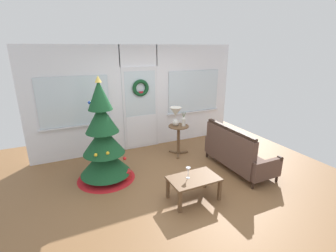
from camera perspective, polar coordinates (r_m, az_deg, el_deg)
name	(u,v)px	position (r m, az deg, el deg)	size (l,w,h in m)	color
ground_plane	(178,184)	(4.81, 2.32, -13.35)	(6.76, 6.76, 0.00)	brown
back_wall_with_door	(140,98)	(6.15, -6.56, 6.43)	(5.20, 0.19, 2.55)	white
christmas_tree	(104,145)	(4.85, -14.71, -4.27)	(1.12, 1.12, 2.02)	#4C331E
settee_sofa	(235,153)	(5.36, 15.39, -6.05)	(0.72, 1.63, 0.96)	black
side_table	(178,134)	(5.83, 2.45, -1.95)	(0.50, 0.48, 0.73)	brown
table_lamp	(176,114)	(5.69, 1.79, 2.82)	(0.28, 0.28, 0.44)	silver
flower_vase	(184,121)	(5.72, 3.66, 1.14)	(0.11, 0.10, 0.35)	beige
coffee_table	(194,181)	(4.26, 6.00, -12.58)	(0.84, 0.53, 0.40)	brown
wine_glass	(188,170)	(4.15, 4.71, -10.22)	(0.08, 0.08, 0.20)	silver
gift_box	(126,175)	(5.01, -9.71, -11.11)	(0.18, 0.16, 0.18)	red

